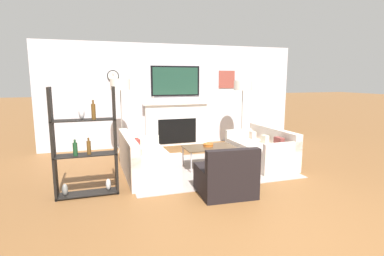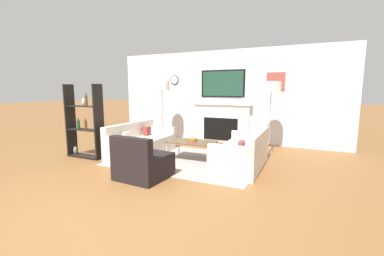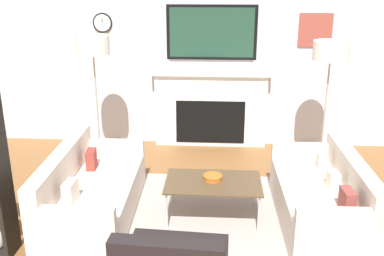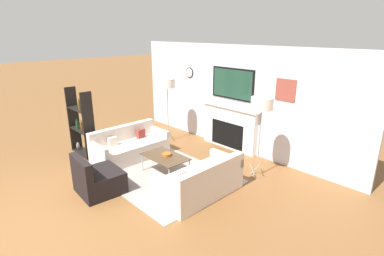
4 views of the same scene
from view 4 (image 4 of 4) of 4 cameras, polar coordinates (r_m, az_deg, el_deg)
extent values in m
plane|color=brown|center=(5.79, -27.74, -15.68)|extent=(60.00, 60.00, 0.00)
cube|color=silver|center=(7.91, 7.85, 5.67)|extent=(6.98, 0.07, 2.70)
cube|color=white|center=(8.03, 7.09, 0.01)|extent=(1.69, 0.16, 1.11)
cube|color=black|center=(8.02, 6.66, -1.22)|extent=(1.05, 0.01, 0.67)
cube|color=white|center=(7.86, 7.16, 3.99)|extent=(1.81, 0.22, 0.04)
cylinder|color=#B2AD9E|center=(8.23, 3.64, 5.23)|extent=(0.04, 0.04, 0.10)
cylinder|color=white|center=(8.20, 3.65, 5.87)|extent=(0.03, 0.03, 0.09)
cylinder|color=#B2AD9E|center=(7.44, 10.79, 3.57)|extent=(0.04, 0.04, 0.10)
cylinder|color=white|center=(7.42, 10.83, 4.28)|extent=(0.03, 0.03, 0.09)
cube|color=black|center=(7.80, 7.75, 8.36)|extent=(1.33, 0.04, 0.80)
cube|color=#1E4233|center=(7.79, 7.66, 8.35)|extent=(1.24, 0.01, 0.72)
cylinder|color=black|center=(8.88, -0.46, 10.52)|extent=(0.29, 0.02, 0.29)
cylinder|color=silver|center=(8.87, -0.52, 10.52)|extent=(0.25, 0.00, 0.25)
cube|color=black|center=(8.86, -0.54, 10.72)|extent=(0.01, 0.00, 0.06)
cube|color=brown|center=(6.96, 17.41, 6.93)|extent=(0.49, 0.02, 0.49)
cube|color=#A2928A|center=(6.74, -5.95, -8.61)|extent=(3.11, 2.26, 0.01)
cube|color=beige|center=(7.58, -11.57, -4.18)|extent=(0.87, 1.84, 0.40)
cube|color=beige|center=(7.72, -13.11, -0.87)|extent=(0.19, 1.83, 0.36)
cube|color=beige|center=(7.94, -6.51, -0.66)|extent=(0.84, 0.12, 0.18)
cube|color=beige|center=(7.09, -17.55, -3.74)|extent=(0.84, 0.12, 0.18)
cube|color=maroon|center=(7.78, -9.72, -1.06)|extent=(0.12, 0.23, 0.22)
cube|color=beige|center=(7.38, -14.88, -2.50)|extent=(0.11, 0.22, 0.21)
cube|color=beige|center=(5.83, 1.34, -10.66)|extent=(0.85, 1.72, 0.43)
cube|color=beige|center=(5.46, 3.86, -8.37)|extent=(0.20, 1.70, 0.32)
cube|color=beige|center=(5.21, -4.89, -10.62)|extent=(0.82, 0.12, 0.18)
cube|color=beige|center=(6.24, 6.52, -5.66)|extent=(0.82, 0.12, 0.18)
cube|color=brown|center=(5.30, -1.51, -9.84)|extent=(0.11, 0.22, 0.22)
cube|color=beige|center=(5.62, 2.27, -8.39)|extent=(0.12, 0.18, 0.17)
cube|color=beige|center=(5.96, 5.60, -6.86)|extent=(0.11, 0.18, 0.17)
cube|color=black|center=(6.20, -17.13, -9.71)|extent=(0.87, 0.84, 0.43)
cube|color=black|center=(5.94, -20.37, -7.12)|extent=(0.83, 0.19, 0.36)
cube|color=#4C3823|center=(6.55, -5.15, -5.43)|extent=(1.03, 0.64, 0.02)
cylinder|color=#B7B7BC|center=(6.84, -9.44, -6.50)|extent=(0.02, 0.02, 0.41)
cylinder|color=#B7B7BC|center=(6.14, -4.37, -9.26)|extent=(0.02, 0.02, 0.41)
cylinder|color=#B7B7BC|center=(7.14, -5.71, -5.28)|extent=(0.02, 0.02, 0.41)
cylinder|color=#B7B7BC|center=(6.47, -0.49, -7.74)|extent=(0.02, 0.02, 0.41)
cylinder|color=#B25A1F|center=(6.57, -4.86, -5.05)|extent=(0.20, 0.20, 0.05)
torus|color=#AA571E|center=(6.56, -4.87, -4.87)|extent=(0.21, 0.21, 0.02)
cylinder|color=#9E998E|center=(8.57, -3.90, -1.67)|extent=(0.09, 0.23, 0.29)
cylinder|color=#9E998E|center=(8.73, -4.47, -1.30)|extent=(0.17, 0.19, 0.29)
cylinder|color=#9E998E|center=(8.58, -5.18, -1.67)|extent=(0.23, 0.07, 0.29)
cylinder|color=#9E998E|center=(8.40, -4.64, 3.44)|extent=(0.02, 0.02, 1.27)
cylinder|color=white|center=(8.24, -4.78, 8.56)|extent=(0.44, 0.44, 0.25)
cylinder|color=#9E998E|center=(6.67, 13.20, -8.10)|extent=(0.09, 0.23, 0.28)
cylinder|color=#9E998E|center=(6.79, 12.10, -7.52)|extent=(0.17, 0.19, 0.28)
cylinder|color=#9E998E|center=(6.63, 11.58, -8.15)|extent=(0.23, 0.07, 0.28)
cylinder|color=#9E998E|center=(6.41, 12.74, -1.84)|extent=(0.02, 0.02, 1.23)
cylinder|color=white|center=(6.20, 13.20, 4.60)|extent=(0.45, 0.45, 0.25)
cube|color=black|center=(8.36, -21.62, 1.62)|extent=(0.04, 0.28, 1.68)
cube|color=black|center=(7.57, -19.05, 0.28)|extent=(0.04, 0.28, 1.68)
cube|color=black|center=(8.22, -19.79, -4.44)|extent=(0.93, 0.28, 0.02)
cube|color=black|center=(8.02, -20.25, -0.34)|extent=(0.93, 0.28, 0.01)
cube|color=black|center=(7.88, -20.67, 3.37)|extent=(0.93, 0.28, 0.02)
cylinder|color=brown|center=(7.94, -20.27, 0.31)|extent=(0.06, 0.06, 0.21)
cylinder|color=brown|center=(7.90, -20.37, 1.20)|extent=(0.03, 0.03, 0.05)
ellipsoid|color=gray|center=(8.47, -20.90, -3.18)|extent=(0.09, 0.09, 0.19)
ellipsoid|color=silver|center=(7.92, -18.80, -4.38)|extent=(0.08, 0.08, 0.19)
cylinder|color=#194223|center=(8.10, -21.02, 0.54)|extent=(0.07, 0.07, 0.20)
cylinder|color=#194223|center=(8.07, -21.12, 1.38)|extent=(0.03, 0.03, 0.05)
cylinder|color=brown|center=(7.70, -20.64, 4.02)|extent=(0.06, 0.06, 0.23)
cylinder|color=brown|center=(7.67, -20.76, 5.08)|extent=(0.03, 0.03, 0.06)
ellipsoid|color=silver|center=(7.89, -20.54, 4.13)|extent=(0.09, 0.09, 0.18)
camera|label=1|loc=(7.29, -56.97, 0.08)|focal=28.00mm
camera|label=2|loc=(3.11, -64.78, -21.20)|focal=24.00mm
camera|label=3|loc=(4.80, -51.80, 5.49)|focal=42.00mm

